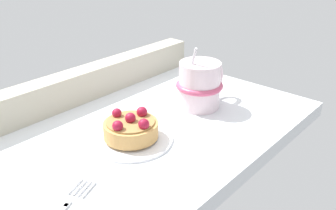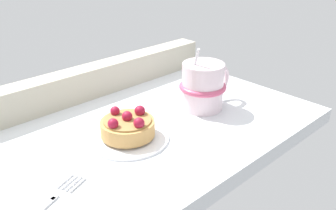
# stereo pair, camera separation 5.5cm
# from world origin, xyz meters

# --- Properties ---
(ground_plane) EXTENTS (0.64, 0.41, 0.03)m
(ground_plane) POSITION_xyz_m (0.00, 0.00, -0.01)
(ground_plane) COLOR silver
(window_rail_back) EXTENTS (0.63, 0.05, 0.06)m
(window_rail_back) POSITION_xyz_m (0.00, 0.18, 0.03)
(window_rail_back) COLOR #B2AD99
(window_rail_back) RESTS_ON ground_plane
(dessert_plate) EXTENTS (0.14, 0.14, 0.01)m
(dessert_plate) POSITION_xyz_m (-0.04, -0.02, 0.00)
(dessert_plate) COLOR white
(dessert_plate) RESTS_ON ground_plane
(raspberry_tart) EXTENTS (0.09, 0.09, 0.04)m
(raspberry_tart) POSITION_xyz_m (-0.04, -0.02, 0.03)
(raspberry_tart) COLOR tan
(raspberry_tart) RESTS_ON dessert_plate
(coffee_mug) EXTENTS (0.13, 0.09, 0.13)m
(coffee_mug) POSITION_xyz_m (0.14, -0.02, 0.05)
(coffee_mug) COLOR silver
(coffee_mug) RESTS_ON ground_plane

